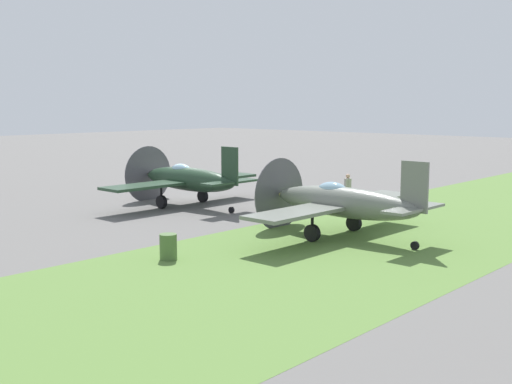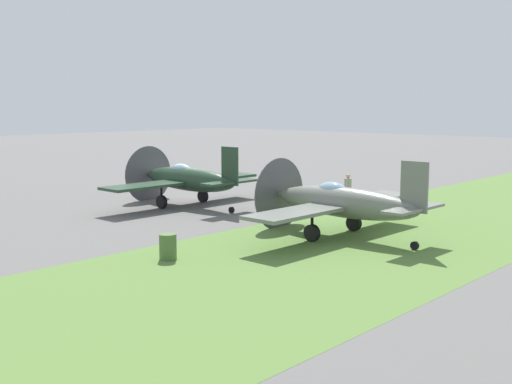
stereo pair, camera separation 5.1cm
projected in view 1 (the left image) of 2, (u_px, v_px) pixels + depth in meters
name	position (u px, v px, depth m)	size (l,w,h in m)	color
ground_plane	(196.00, 202.00, 34.90)	(160.00, 160.00, 0.00)	#605E5B
grass_verge	(397.00, 232.00, 26.54)	(120.00, 11.00, 0.01)	#567A38
airplane_lead	(187.00, 179.00, 33.34)	(9.52, 7.58, 3.42)	#233D28
airplane_wingman	(341.00, 202.00, 25.45)	(9.54, 7.59, 3.42)	slate
ground_crew_chief	(348.00, 189.00, 33.17)	(0.60, 0.38, 1.73)	#9E998E
fuel_drum	(168.00, 247.00, 21.86)	(0.60, 0.60, 0.90)	#476633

